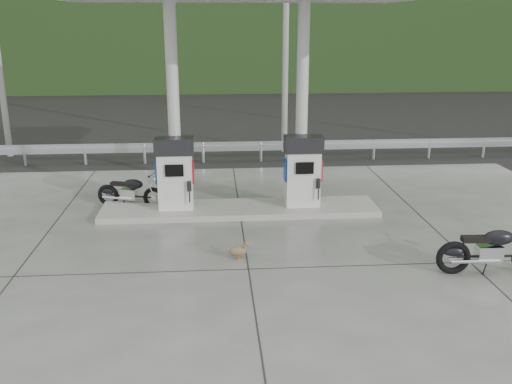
{
  "coord_description": "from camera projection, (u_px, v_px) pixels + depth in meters",
  "views": [
    {
      "loc": [
        -0.63,
        -11.27,
        4.71
      ],
      "look_at": [
        0.3,
        1.0,
        1.0
      ],
      "focal_mm": 40.0,
      "sensor_mm": 36.0,
      "label": 1
    }
  ],
  "objects": [
    {
      "name": "duck",
      "position": [
        238.0,
        251.0,
        11.64
      ],
      "size": [
        0.47,
        0.14,
        0.33
      ],
      "primitive_type": null,
      "rotation": [
        0.0,
        0.0,
        -0.03
      ],
      "color": "brown",
      "rests_on": "forecourt_apron"
    },
    {
      "name": "forecourt_apron",
      "position": [
        246.0,
        250.0,
        12.16
      ],
      "size": [
        18.0,
        14.0,
        0.02
      ],
      "primitive_type": "cube",
      "color": "slate",
      "rests_on": "ground"
    },
    {
      "name": "tree_band",
      "position": [
        221.0,
        46.0,
        39.94
      ],
      "size": [
        80.0,
        6.0,
        6.0
      ],
      "primitive_type": "cube",
      "color": "black",
      "rests_on": "ground"
    },
    {
      "name": "motorcycle_right",
      "position": [
        492.0,
        250.0,
        10.92
      ],
      "size": [
        2.02,
        0.72,
        0.95
      ],
      "primitive_type": null,
      "rotation": [
        0.0,
        0.0,
        -0.04
      ],
      "color": "black",
      "rests_on": "forecourt_apron"
    },
    {
      "name": "motorcycle_left",
      "position": [
        131.0,
        192.0,
        14.83
      ],
      "size": [
        1.82,
        1.02,
        0.82
      ],
      "primitive_type": null,
      "rotation": [
        0.0,
        0.0,
        -0.29
      ],
      "color": "black",
      "rests_on": "forecourt_apron"
    },
    {
      "name": "gas_pump_right",
      "position": [
        303.0,
        171.0,
        14.36
      ],
      "size": [
        0.95,
        0.55,
        1.8
      ],
      "primitive_type": null,
      "color": "silver",
      "rests_on": "pump_island"
    },
    {
      "name": "ground",
      "position": [
        246.0,
        251.0,
        12.17
      ],
      "size": [
        160.0,
        160.0,
        0.0
      ],
      "primitive_type": "plane",
      "color": "black",
      "rests_on": "ground"
    },
    {
      "name": "road",
      "position": [
        229.0,
        141.0,
        23.15
      ],
      "size": [
        60.0,
        7.0,
        0.01
      ],
      "primitive_type": "cube",
      "color": "black",
      "rests_on": "ground"
    },
    {
      "name": "pump_island",
      "position": [
        240.0,
        209.0,
        14.53
      ],
      "size": [
        7.0,
        1.4,
        0.15
      ],
      "primitive_type": "cube",
      "color": "gray",
      "rests_on": "forecourt_apron"
    },
    {
      "name": "canopy_column_right",
      "position": [
        302.0,
        105.0,
        14.28
      ],
      "size": [
        0.3,
        0.3,
        5.0
      ],
      "primitive_type": "cylinder",
      "color": "silver",
      "rests_on": "pump_island"
    },
    {
      "name": "gas_pump_left",
      "position": [
        175.0,
        174.0,
        14.13
      ],
      "size": [
        0.95,
        0.55,
        1.8
      ],
      "primitive_type": null,
      "color": "silver",
      "rests_on": "pump_island"
    },
    {
      "name": "guardrail",
      "position": [
        232.0,
        142.0,
        19.6
      ],
      "size": [
        26.0,
        0.16,
        1.42
      ],
      "primitive_type": null,
      "color": "#B0B3B9",
      "rests_on": "ground"
    },
    {
      "name": "forested_hills",
      "position": [
        217.0,
        61.0,
        69.45
      ],
      "size": [
        100.0,
        40.0,
        140.0
      ],
      "primitive_type": null,
      "color": "black",
      "rests_on": "ground"
    },
    {
      "name": "canopy_column_left",
      "position": [
        173.0,
        107.0,
        14.05
      ],
      "size": [
        0.3,
        0.3,
        5.0
      ],
      "primitive_type": "cylinder",
      "color": "silver",
      "rests_on": "pump_island"
    },
    {
      "name": "utility_pole_b",
      "position": [
        286.0,
        41.0,
        20.23
      ],
      "size": [
        0.22,
        0.22,
        8.0
      ],
      "primitive_type": "cylinder",
      "color": "gray",
      "rests_on": "ground"
    }
  ]
}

